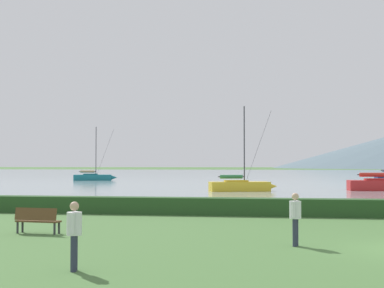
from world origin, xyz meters
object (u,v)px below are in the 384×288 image
sailboat_slip_5 (93,177)px  person_seated_viewer (295,215)px  sailboat_slip_1 (383,184)px  park_bench_near_path (37,219)px  sailboat_slip_3 (240,185)px  person_standing_walker (74,230)px

sailboat_slip_5 → person_seated_viewer: bearing=-82.6°
sailboat_slip_1 → sailboat_slip_5: 48.98m
sailboat_slip_1 → park_bench_near_path: sailboat_slip_1 is taller
sailboat_slip_3 → park_bench_near_path: sailboat_slip_3 is taller
park_bench_near_path → sailboat_slip_1: bearing=71.5°
person_seated_viewer → person_standing_walker: (-5.23, -5.15, 0.00)m
sailboat_slip_5 → park_bench_near_path: sailboat_slip_5 is taller
person_seated_viewer → person_standing_walker: same height
sailboat_slip_3 → sailboat_slip_5: 41.69m
sailboat_slip_1 → park_bench_near_path: bearing=-119.8°
park_bench_near_path → sailboat_slip_3: bearing=89.2°
park_bench_near_path → person_seated_viewer: (9.29, -1.71, 0.44)m
sailboat_slip_5 → sailboat_slip_3: bearing=-68.0°
person_seated_viewer → park_bench_near_path: bearing=-177.0°
sailboat_slip_3 → person_standing_walker: size_ratio=4.89×
sailboat_slip_3 → person_seated_viewer: 37.04m
sailboat_slip_1 → park_bench_near_path: (-17.97, -38.60, -0.08)m
sailboat_slip_1 → person_standing_walker: (-13.91, -45.46, 0.36)m
sailboat_slip_3 → park_bench_near_path: size_ratio=4.69×
sailboat_slip_3 → person_standing_walker: (-0.41, -41.87, 0.43)m
sailboat_slip_5 → person_standing_walker: 78.75m
sailboat_slip_1 → sailboat_slip_5: sailboat_slip_1 is taller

